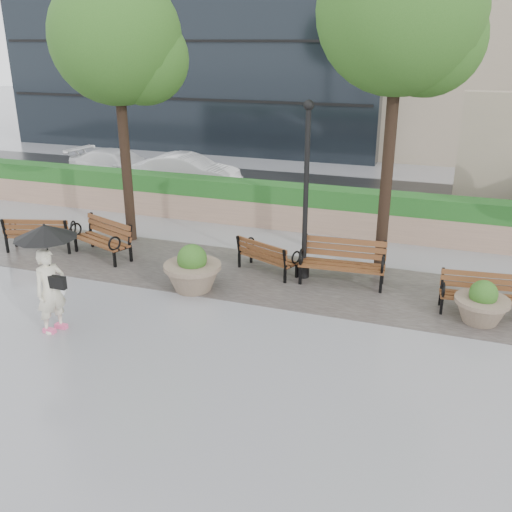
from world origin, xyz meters
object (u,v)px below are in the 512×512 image
(bench_3, at_px, (342,272))
(lamppost, at_px, (306,204))
(bench_0, at_px, (41,241))
(pedestrian, at_px, (49,268))
(bench_2, at_px, (267,263))
(planter_left, at_px, (193,272))
(bench_1, at_px, (103,246))
(planter_right, at_px, (482,306))
(car_left, at_px, (120,167))
(bench_4, at_px, (479,302))
(car_right, at_px, (188,172))

(bench_3, xyz_separation_m, lamppost, (-0.96, 0.11, 1.56))
(bench_0, height_order, pedestrian, pedestrian)
(bench_2, distance_m, planter_left, 2.04)
(bench_1, bearing_deg, bench_2, 26.23)
(planter_left, relative_size, lamppost, 0.31)
(bench_0, relative_size, planter_left, 1.45)
(bench_0, bearing_deg, bench_2, 169.06)
(planter_left, distance_m, lamppost, 3.09)
(planter_left, xyz_separation_m, planter_right, (6.29, 0.49, -0.07))
(bench_0, xyz_separation_m, bench_2, (6.38, 0.56, -0.03))
(car_left, bearing_deg, bench_1, -142.72)
(bench_0, relative_size, planter_right, 1.75)
(bench_4, bearing_deg, planter_right, -91.10)
(bench_1, distance_m, car_right, 7.59)
(car_left, distance_m, pedestrian, 12.59)
(bench_2, bearing_deg, bench_0, 27.76)
(bench_3, bearing_deg, pedestrian, -143.82)
(bench_0, bearing_deg, planter_right, 161.52)
(bench_2, height_order, lamppost, lamppost)
(bench_0, distance_m, bench_2, 6.40)
(lamppost, xyz_separation_m, car_left, (-9.52, 7.00, -1.21))
(bench_3, height_order, car_left, car_left)
(bench_4, relative_size, planter_left, 1.26)
(planter_left, relative_size, planter_right, 1.20)
(pedestrian, bearing_deg, car_right, 34.70)
(planter_left, bearing_deg, bench_0, 168.91)
(bench_1, height_order, car_right, car_right)
(bench_2, relative_size, lamppost, 0.40)
(bench_3, distance_m, pedestrian, 6.55)
(planter_left, relative_size, car_left, 0.29)
(planter_left, height_order, pedestrian, pedestrian)
(planter_right, distance_m, lamppost, 4.47)
(lamppost, xyz_separation_m, car_right, (-6.55, 7.07, -1.20))
(bench_4, height_order, planter_left, planter_left)
(car_left, bearing_deg, planter_right, -112.30)
(bench_4, distance_m, car_left, 15.58)
(pedestrian, bearing_deg, bench_2, -13.64)
(bench_4, distance_m, planter_left, 6.32)
(lamppost, bearing_deg, planter_right, -15.09)
(car_left, bearing_deg, bench_3, -115.65)
(planter_left, bearing_deg, planter_right, 4.47)
(bench_0, xyz_separation_m, lamppost, (7.31, 0.59, 1.58))
(lamppost, bearing_deg, planter_left, -144.57)
(planter_left, xyz_separation_m, car_right, (-4.32, 8.66, 0.24))
(bench_0, distance_m, bench_4, 11.33)
(bench_1, xyz_separation_m, car_left, (-4.08, 7.43, 0.37))
(bench_1, distance_m, lamppost, 5.68)
(bench_2, bearing_deg, bench_4, -164.79)
(bench_3, bearing_deg, car_right, 132.24)
(bench_0, relative_size, bench_2, 1.13)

